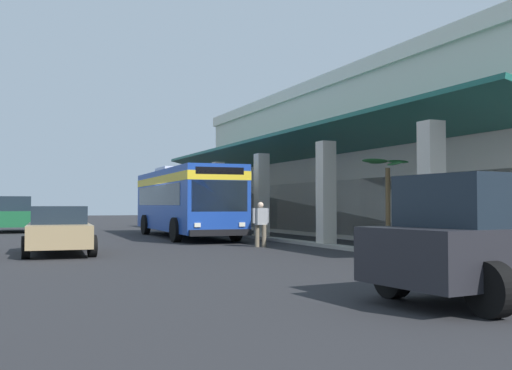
{
  "coord_description": "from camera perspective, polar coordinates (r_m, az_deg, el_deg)",
  "views": [
    {
      "loc": [
        26.51,
        -7.77,
        1.51
      ],
      "look_at": [
        2.43,
        2.77,
        2.39
      ],
      "focal_mm": 41.7,
      "sensor_mm": 36.0,
      "label": 1
    }
  ],
  "objects": [
    {
      "name": "transit_bus",
      "position": [
        28.14,
        -6.86,
        -1.2
      ],
      "size": [
        11.32,
        3.17,
        3.34
      ],
      "color": "#193D9E",
      "rests_on": "ground"
    },
    {
      "name": "potted_palm",
      "position": [
        20.36,
        12.54,
        -3.99
      ],
      "size": [
        2.02,
        1.83,
        3.07
      ],
      "color": "#4C4742",
      "rests_on": "ground"
    },
    {
      "name": "parked_suv_charcoal",
      "position": [
        10.41,
        23.14,
        -4.48
      ],
      "size": [
        2.96,
        4.94,
        1.97
      ],
      "color": "#232328",
      "rests_on": "ground"
    },
    {
      "name": "curb_strip",
      "position": [
        26.77,
        0.25,
        -5.02
      ],
      "size": [
        34.28,
        0.5,
        0.12
      ],
      "primitive_type": "cube",
      "color": "#9E998E",
      "rests_on": "ground"
    },
    {
      "name": "pedestrian",
      "position": [
        21.3,
        0.44,
        -3.56
      ],
      "size": [
        0.35,
        0.66,
        1.61
      ],
      "color": "#726651",
      "rests_on": "ground"
    },
    {
      "name": "ground",
      "position": [
        30.88,
        7.13,
        -4.7
      ],
      "size": [
        120.0,
        120.0,
        0.0
      ],
      "primitive_type": "plane",
      "color": "#262628"
    },
    {
      "name": "parked_sedan_tan",
      "position": [
        19.39,
        -18.37,
        -4.06
      ],
      "size": [
        4.53,
        2.25,
        1.47
      ],
      "color": "#9E845B",
      "rests_on": "ground"
    },
    {
      "name": "plaza_building",
      "position": [
        31.95,
        16.25,
        2.23
      ],
      "size": [
        28.87,
        16.6,
        7.55
      ],
      "color": "beige",
      "rests_on": "ground"
    },
    {
      "name": "parked_suv_green",
      "position": [
        35.78,
        -22.2,
        -2.56
      ],
      "size": [
        4.86,
        2.3,
        1.97
      ],
      "color": "#195933",
      "rests_on": "ground"
    }
  ]
}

